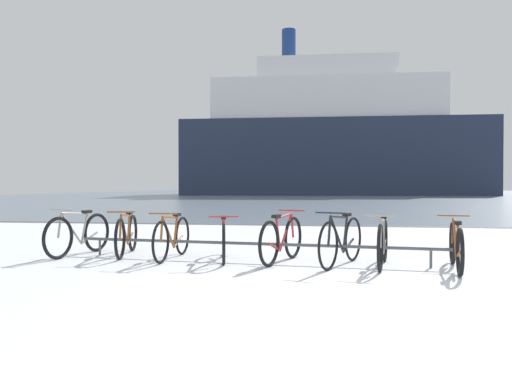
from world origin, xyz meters
The scene contains 11 objects.
ground centered at (0.00, 53.90, -0.04)m, with size 80.00×132.00×0.08m.
bike_rack centered at (-1.45, 3.00, 0.27)m, with size 6.04×0.66×0.31m.
bicycle_0 centered at (-4.52, 3.20, 0.37)m, with size 0.49×1.68×0.82m.
bicycle_1 centered at (-3.69, 3.33, 0.36)m, with size 0.51×1.69×0.79m.
bicycle_2 centered at (-2.77, 3.02, 0.36)m, with size 0.46×1.67×0.79m.
bicycle_3 centered at (-1.91, 3.04, 0.34)m, with size 0.51×1.56×0.74m.
bicycle_4 centered at (-0.95, 2.95, 0.37)m, with size 0.63×1.59×0.81m.
bicycle_5 centered at (-0.03, 2.77, 0.38)m, with size 0.74×1.62×0.83m.
bicycle_6 centered at (0.58, 2.77, 0.36)m, with size 0.48×1.65×0.79m.
bicycle_7 centered at (1.58, 2.61, 0.35)m, with size 0.46×1.71×0.77m.
ferry_ship centered at (0.29, 56.73, 7.00)m, with size 37.37×10.99×20.84m.
Camera 1 is at (-0.26, -4.65, 1.22)m, focal length 33.94 mm.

